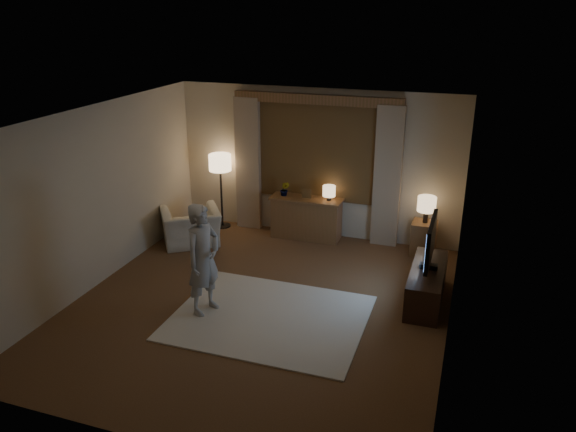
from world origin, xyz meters
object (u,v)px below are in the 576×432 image
at_px(sideboard, 306,219).
at_px(tv_stand, 427,285).
at_px(armchair, 191,227).
at_px(side_table, 424,238).
at_px(person, 203,259).

xyz_separation_m(sideboard, tv_stand, (2.25, -1.64, -0.10)).
distance_m(sideboard, tv_stand, 2.79).
height_order(armchair, tv_stand, armchair).
bearing_deg(tv_stand, armchair, 169.86).
xyz_separation_m(armchair, side_table, (3.83, 0.86, -0.03)).
bearing_deg(sideboard, armchair, -153.03).
xyz_separation_m(sideboard, armchair, (-1.79, -0.91, -0.04)).
relative_size(armchair, person, 0.63).
height_order(sideboard, person, person).
height_order(armchair, side_table, armchair).
distance_m(sideboard, armchair, 2.01).
xyz_separation_m(armchair, tv_stand, (4.05, -0.72, -0.06)).
bearing_deg(armchair, tv_stand, 134.33).
xyz_separation_m(sideboard, person, (-0.52, -2.89, 0.43)).
height_order(armchair, person, person).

